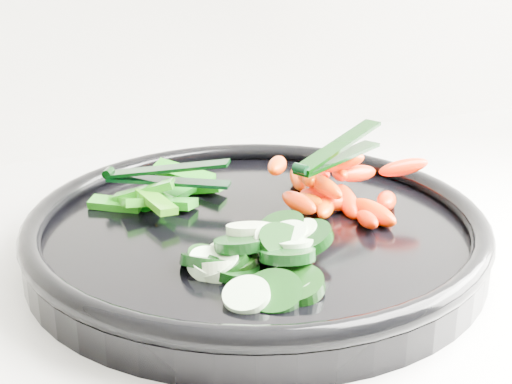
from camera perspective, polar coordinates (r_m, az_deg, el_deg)
name	(u,v)px	position (r m, az deg, el deg)	size (l,w,h in m)	color
veggie_tray	(256,231)	(0.58, 0.00, -3.17)	(0.43, 0.43, 0.04)	black
cucumber_pile	(252,257)	(0.51, -0.28, -5.25)	(0.13, 0.13, 0.04)	black
carrot_pile	(335,187)	(0.62, 6.37, 0.42)	(0.14, 0.16, 0.05)	#FF2400
pepper_pile	(159,195)	(0.63, -7.76, -0.24)	(0.13, 0.11, 0.04)	#1B740B
tong_carrot	(337,152)	(0.61, 6.47, 3.17)	(0.11, 0.07, 0.02)	black
tong_pepper	(164,175)	(0.63, -7.38, 1.37)	(0.10, 0.07, 0.02)	black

